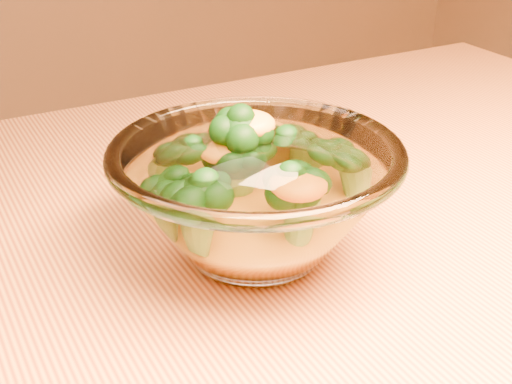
# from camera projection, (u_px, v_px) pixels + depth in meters

# --- Properties ---
(table) EXTENTS (1.20, 0.80, 0.75)m
(table) POSITION_uv_depth(u_px,v_px,m) (240.00, 363.00, 0.60)
(table) COLOR #C5813B
(table) RESTS_ON ground
(glass_bowl) EXTENTS (0.22, 0.22, 0.10)m
(glass_bowl) POSITION_uv_depth(u_px,v_px,m) (256.00, 198.00, 0.54)
(glass_bowl) COLOR white
(glass_bowl) RESTS_ON table
(cheese_sauce) EXTENTS (0.12, 0.12, 0.03)m
(cheese_sauce) POSITION_uv_depth(u_px,v_px,m) (256.00, 221.00, 0.55)
(cheese_sauce) COLOR orange
(cheese_sauce) RESTS_ON glass_bowl
(broccoli_heap) EXTENTS (0.16, 0.14, 0.08)m
(broccoli_heap) POSITION_uv_depth(u_px,v_px,m) (250.00, 175.00, 0.53)
(broccoli_heap) COLOR black
(broccoli_heap) RESTS_ON cheese_sauce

